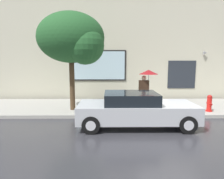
% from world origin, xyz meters
% --- Properties ---
extents(ground_plane, '(60.00, 60.00, 0.00)m').
position_xyz_m(ground_plane, '(0.00, 0.00, 0.00)').
color(ground_plane, '#333338').
extents(sidewalk, '(20.00, 4.00, 0.15)m').
position_xyz_m(sidewalk, '(0.00, 3.00, 0.07)').
color(sidewalk, '#A3A099').
rests_on(sidewalk, ground).
extents(building_facade, '(20.00, 0.67, 7.00)m').
position_xyz_m(building_facade, '(-0.03, 5.50, 3.48)').
color(building_facade, beige).
rests_on(building_facade, ground).
extents(parked_car, '(4.49, 1.90, 1.33)m').
position_xyz_m(parked_car, '(-1.48, -0.03, 0.67)').
color(parked_car, '#B7BABF').
rests_on(parked_car, ground).
extents(fire_hydrant, '(0.30, 0.44, 0.80)m').
position_xyz_m(fire_hydrant, '(2.29, 1.68, 0.54)').
color(fire_hydrant, red).
rests_on(fire_hydrant, sidewalk).
extents(pedestrian_with_umbrella, '(0.95, 0.95, 1.97)m').
position_xyz_m(pedestrian_with_umbrella, '(-0.63, 2.22, 1.70)').
color(pedestrian_with_umbrella, black).
rests_on(pedestrian_with_umbrella, sidewalk).
extents(street_tree, '(3.20, 2.72, 4.71)m').
position_xyz_m(street_tree, '(-4.18, 2.03, 3.56)').
color(street_tree, '#4C3823').
rests_on(street_tree, sidewalk).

